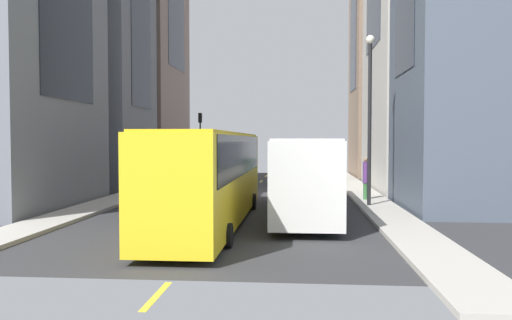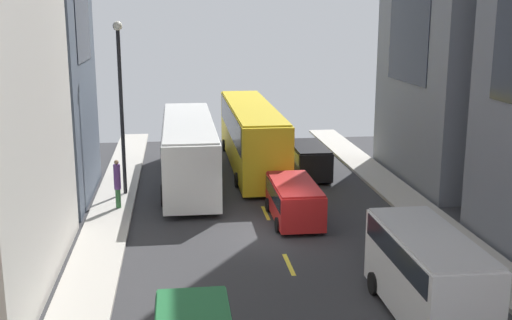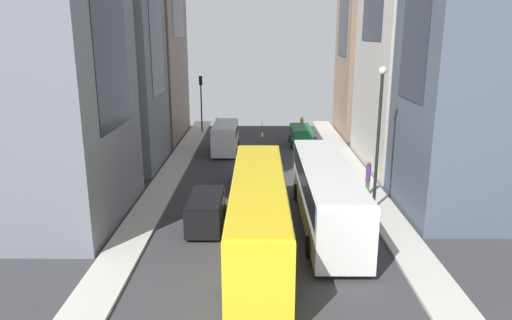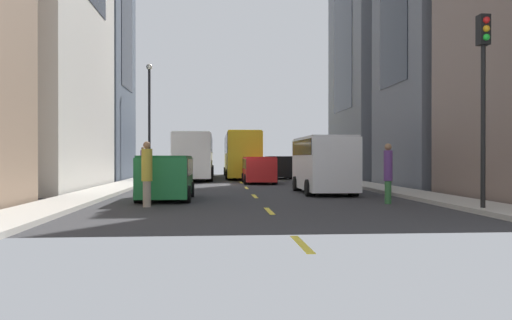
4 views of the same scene
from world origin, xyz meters
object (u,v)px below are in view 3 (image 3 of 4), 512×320
Objects in this scene: delivery_van_white at (225,136)px; pedestrian_crossing_near at (302,127)px; streetcar_yellow at (259,208)px; traffic_light_near_corner at (201,93)px; car_red_1 at (249,171)px; city_bus_white at (326,189)px; car_black_2 at (206,209)px; pedestrian_walking_far at (217,128)px; pedestrian_crossing_mid at (368,177)px; car_green_0 at (301,134)px.

delivery_van_white is 2.53× the size of pedestrian_crossing_near.
streetcar_yellow is 28.43m from traffic_light_near_corner.
city_bus_white is at bearing 122.57° from car_red_1.
delivery_van_white reaches higher than car_red_1.
car_black_2 is (2.13, 7.29, 0.03)m from car_red_1.
streetcar_yellow is at bearing 136.51° from car_black_2.
traffic_light_near_corner is (5.92, -27.73, 2.03)m from streetcar_yellow.
pedestrian_walking_far is (7.72, -21.45, -0.84)m from city_bus_white.
streetcar_yellow is at bearing 161.33° from pedestrian_walking_far.
streetcar_yellow reaches higher than pedestrian_crossing_near.
pedestrian_crossing_mid is at bearing -175.13° from pedestrian_walking_far.
car_red_1 is 2.01× the size of pedestrian_crossing_mid.
pedestrian_crossing_near is (-4.99, -15.22, 0.17)m from car_red_1.
city_bus_white is 17.33m from delivery_van_white.
delivery_van_white is 16.57m from car_black_2.
streetcar_yellow is 22.60m from car_green_0.
car_black_2 is at bearing 73.73° from car_red_1.
streetcar_yellow is at bearing 93.93° from car_red_1.
streetcar_yellow reaches higher than car_black_2.
city_bus_white reaches higher than car_green_0.
delivery_van_white reaches higher than car_black_2.
car_black_2 is (-0.08, 16.57, -0.49)m from delivery_van_white.
city_bus_white is at bearing 171.73° from pedestrian_walking_far.
city_bus_white is 22.81m from pedestrian_walking_far.
car_green_0 is 2.98m from pedestrian_crossing_near.
streetcar_yellow reaches higher than pedestrian_crossing_mid.
car_red_1 is at bearing -137.34° from pedestrian_crossing_mid.
city_bus_white is 2.86× the size of car_red_1.
pedestrian_walking_far is 20.26m from pedestrian_crossing_mid.
city_bus_white is 19.07m from car_green_0.
car_black_2 is 0.72× the size of traffic_light_near_corner.
delivery_van_white is at bearing -76.61° from car_red_1.
pedestrian_crossing_near is at bearing 166.00° from traffic_light_near_corner.
delivery_van_white is 1.25× the size of car_green_0.
city_bus_white reaches higher than delivery_van_white.
traffic_light_near_corner is at bearing -68.71° from city_bus_white.
pedestrian_crossing_mid is (-2.98, 14.59, 0.33)m from car_green_0.
traffic_light_near_corner reaches higher than car_red_1.
city_bus_white reaches higher than car_black_2.
pedestrian_walking_far reaches higher than car_red_1.
city_bus_white is 8.10m from car_red_1.
car_black_2 reaches higher than car_red_1.
city_bus_white is at bearing 89.06° from car_green_0.
pedestrian_crossing_mid is at bearing 122.61° from traffic_light_near_corner.
traffic_light_near_corner reaches higher than city_bus_white.
car_red_1 is 0.77× the size of traffic_light_near_corner.
pedestrian_crossing_mid is at bearing 130.27° from delivery_van_white.
pedestrian_crossing_mid is 1.01× the size of pedestrian_crossing_near.
car_red_1 is at bearing -75.88° from pedestrian_crossing_near.
pedestrian_walking_far is at bearing -70.20° from city_bus_white.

